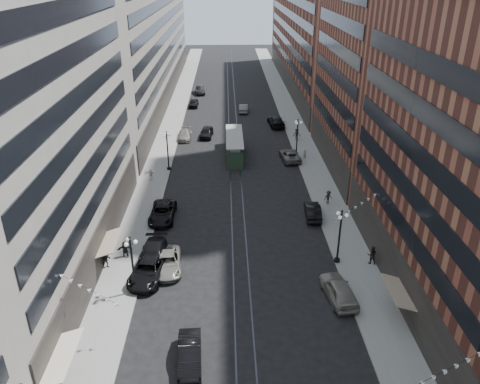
{
  "coord_description": "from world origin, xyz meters",
  "views": [
    {
      "loc": [
        -1.16,
        -4.94,
        25.51
      ],
      "look_at": [
        0.12,
        37.45,
        5.0
      ],
      "focal_mm": 35.0,
      "sensor_mm": 36.0,
      "label": 1
    }
  ],
  "objects": [
    {
      "name": "ground",
      "position": [
        0.0,
        60.0,
        0.0
      ],
      "size": [
        220.0,
        220.0,
        0.0
      ],
      "primitive_type": "plane",
      "color": "black",
      "rests_on": "ground"
    },
    {
      "name": "sidewalk_west",
      "position": [
        -11.0,
        70.0,
        0.07
      ],
      "size": [
        4.0,
        180.0,
        0.15
      ],
      "primitive_type": "cube",
      "color": "gray",
      "rests_on": "ground"
    },
    {
      "name": "sidewalk_east",
      "position": [
        11.0,
        70.0,
        0.07
      ],
      "size": [
        4.0,
        180.0,
        0.15
      ],
      "primitive_type": "cube",
      "color": "gray",
      "rests_on": "ground"
    },
    {
      "name": "rail_west",
      "position": [
        -0.7,
        70.0,
        0.01
      ],
      "size": [
        0.12,
        180.0,
        0.02
      ],
      "primitive_type": "cube",
      "color": "#2D2D33",
      "rests_on": "ground"
    },
    {
      "name": "rail_east",
      "position": [
        0.7,
        70.0,
        0.01
      ],
      "size": [
        0.12,
        180.0,
        0.02
      ],
      "primitive_type": "cube",
      "color": "#2D2D33",
      "rests_on": "ground"
    },
    {
      "name": "building_west_mid",
      "position": [
        -17.0,
        33.0,
        14.0
      ],
      "size": [
        8.0,
        36.0,
        28.0
      ],
      "primitive_type": "cube",
      "color": "#A19D8F",
      "rests_on": "ground"
    },
    {
      "name": "building_west_far",
      "position": [
        -17.0,
        96.0,
        13.0
      ],
      "size": [
        8.0,
        90.0,
        26.0
      ],
      "primitive_type": "cube",
      "color": "#A19D8F",
      "rests_on": "ground"
    },
    {
      "name": "building_east_mid",
      "position": [
        17.0,
        28.0,
        12.0
      ],
      "size": [
        8.0,
        30.0,
        24.0
      ],
      "primitive_type": "cube",
      "color": "brown",
      "rests_on": "ground"
    },
    {
      "name": "building_east_tower",
      "position": [
        17.0,
        56.0,
        21.0
      ],
      "size": [
        8.0,
        26.0,
        42.0
      ],
      "primitive_type": "cube",
      "color": "brown",
      "rests_on": "ground"
    },
    {
      "name": "building_east_far",
      "position": [
        17.0,
        105.0,
        12.0
      ],
      "size": [
        8.0,
        72.0,
        24.0
      ],
      "primitive_type": "cube",
      "color": "brown",
      "rests_on": "ground"
    },
    {
      "name": "lamppost_sw_far",
      "position": [
        -9.2,
        28.0,
        3.1
      ],
      "size": [
        1.03,
        1.14,
        5.52
      ],
      "color": "black",
      "rests_on": "sidewalk_west"
    },
    {
      "name": "lamppost_sw_mid",
      "position": [
        -9.2,
        55.0,
        3.1
      ],
      "size": [
        1.03,
        1.14,
        5.52
      ],
      "color": "black",
      "rests_on": "sidewalk_west"
    },
    {
      "name": "lamppost_se_far",
      "position": [
        9.2,
        32.0,
        3.1
      ],
      "size": [
        1.03,
        1.14,
        5.52
      ],
      "color": "black",
      "rests_on": "sidewalk_east"
    },
    {
      "name": "lamppost_se_mid",
      "position": [
        9.2,
        60.0,
        3.1
      ],
      "size": [
        1.03,
        1.14,
        5.52
      ],
      "color": "black",
      "rests_on": "sidewalk_east"
    },
    {
      "name": "streetcar",
      "position": [
        0.0,
        60.42,
        1.42
      ],
      "size": [
        2.47,
        11.15,
        3.08
      ],
      "color": "#233826",
      "rests_on": "ground"
    },
    {
      "name": "car_2",
      "position": [
        -8.4,
        30.17,
        0.83
      ],
      "size": [
        3.47,
        6.25,
        1.65
      ],
      "primitive_type": "imported",
      "rotation": [
        0.0,
        0.0,
        -0.13
      ],
      "color": "black",
      "rests_on": "ground"
    },
    {
      "name": "car_4",
      "position": [
        8.15,
        26.72,
        0.89
      ],
      "size": [
        2.8,
        5.48,
        1.78
      ],
      "primitive_type": "imported",
      "rotation": [
        0.0,
        0.0,
        3.28
      ],
      "color": "gray",
      "rests_on": "ground"
    },
    {
      "name": "car_5",
      "position": [
        -3.98,
        19.94,
        0.77
      ],
      "size": [
        1.9,
        4.77,
        1.54
      ],
      "primitive_type": "imported",
      "rotation": [
        0.0,
        0.0,
        0.06
      ],
      "color": "black",
      "rests_on": "ground"
    },
    {
      "name": "pedestrian_2",
      "position": [
        -12.5,
        31.62,
        1.08
      ],
      "size": [
        1.0,
        0.69,
        1.86
      ],
      "primitive_type": "imported",
      "rotation": [
        0.0,
        0.0,
        0.24
      ],
      "color": "black",
      "rests_on": "sidewalk_west"
    },
    {
      "name": "car_7",
      "position": [
        -8.4,
        41.16,
        0.8
      ],
      "size": [
        2.8,
        5.84,
        1.61
      ],
      "primitive_type": "imported",
      "rotation": [
        0.0,
        0.0,
        -0.02
      ],
      "color": "black",
      "rests_on": "ground"
    },
    {
      "name": "car_8",
      "position": [
        -7.99,
        68.05,
        0.73
      ],
      "size": [
        2.08,
        5.03,
        1.46
      ],
      "primitive_type": "imported",
      "rotation": [
        0.0,
        0.0,
        0.01
      ],
      "color": "gray",
      "rests_on": "ground"
    },
    {
      "name": "car_9",
      "position": [
        -7.69,
        87.61,
        0.76
      ],
      "size": [
        1.87,
        4.48,
        1.51
      ],
      "primitive_type": "imported",
      "rotation": [
        0.0,
        0.0,
        -0.02
      ],
      "color": "black",
      "rests_on": "ground"
    },
    {
      "name": "car_10",
      "position": [
        8.4,
        41.04,
        0.77
      ],
      "size": [
        1.94,
        4.77,
        1.54
      ],
      "primitive_type": "imported",
      "rotation": [
        0.0,
        0.0,
        3.07
      ],
      "color": "black",
      "rests_on": "ground"
    },
    {
      "name": "car_11",
      "position": [
        8.01,
        58.34,
        0.75
      ],
      "size": [
        3.01,
        5.62,
        1.5
      ],
      "primitive_type": "imported",
      "rotation": [
        0.0,
        0.0,
        3.24
      ],
      "color": "#625F57",
      "rests_on": "ground"
    },
    {
      "name": "car_12",
      "position": [
        7.61,
        74.52,
        0.87
      ],
      "size": [
        2.95,
        6.18,
        1.74
      ],
      "primitive_type": "imported",
      "rotation": [
        0.0,
        0.0,
        3.23
      ],
      "color": "black",
      "rests_on": "ground"
    },
    {
      "name": "car_13",
      "position": [
        -4.47,
        68.92,
        0.82
      ],
      "size": [
        2.41,
        5.01,
        1.65
      ],
      "primitive_type": "imported",
      "rotation": [
        0.0,
        0.0,
        -0.1
      ],
      "color": "black",
      "rests_on": "ground"
    },
    {
      "name": "car_14",
      "position": [
        2.2,
        83.44,
        0.77
      ],
      "size": [
        1.91,
        4.76,
        1.54
      ],
      "primitive_type": "imported",
      "rotation": [
        0.0,
        0.0,
        3.08
      ],
      "color": "#646459",
      "rests_on": "ground"
    },
    {
      "name": "pedestrian_5",
      "position": [
        -11.1,
        33.52,
        0.96
      ],
      "size": [
        1.53,
        0.57,
        1.61
      ],
      "primitive_type": "imported",
      "rotation": [
        0.0,
        0.0,
        0.09
      ],
      "color": "black",
      "rests_on": "sidewalk_west"
    },
    {
      "name": "pedestrian_6",
      "position": [
        -11.15,
        51.47,
        0.97
      ],
      "size": [
        1.02,
        0.58,
        1.64
      ],
      "primitive_type": "imported",
      "rotation": [
        0.0,
        0.0,
        2.99
      ],
      "color": "beige",
      "rests_on": "sidewalk_west"
    },
    {
      "name": "pedestrian_7",
      "position": [
        12.36,
        31.62,
        1.06
      ],
      "size": [
        0.95,
        0.61,
        1.83
      ],
      "primitive_type": "imported",
      "rotation": [
        0.0,
        0.0,
        2.99
      ],
      "color": "black",
      "rests_on": "sidewalk_east"
    },
    {
      "name": "pedestrian_8",
      "position": [
        10.17,
        58.31,
        0.94
      ],
      "size": [
        0.69,
        0.63,
        1.57
      ],
      "primitive_type": "imported",
      "rotation": [
        0.0,
        0.0,
        3.71
      ],
      "color": "#B9AD99",
      "rests_on": "sidewalk_east"
    },
    {
      "name": "pedestrian_9",
      "position": [
        10.19,
        66.77,
        1.05
      ],
      "size": [
        1.18,
        0.52,
        1.8
      ],
      "primitive_type": "imported",
      "rotation": [
        0.0,
        0.0,
        -0.03
      ],
      "color": "black",
      "rests_on": "sidewalk_east"
    },
    {
      "name": "car_extra_0",
      "position": [
        -6.8,
        31.45,
        0.75
      ],
      "size": [
        3.04,
        5.61,
        1.49
      ],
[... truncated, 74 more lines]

